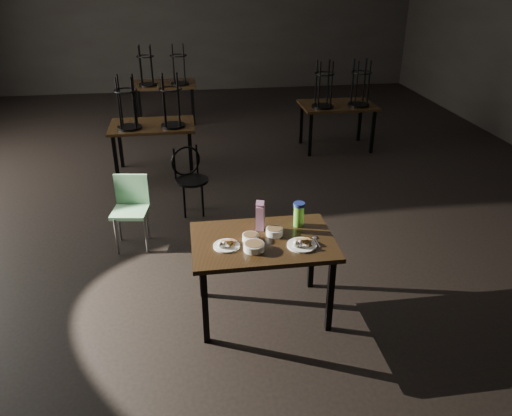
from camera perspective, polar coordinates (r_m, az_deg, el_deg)
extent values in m
plane|color=black|center=(6.98, -2.99, 2.27)|extent=(12.00, 12.00, 0.00)
cube|color=black|center=(12.42, -6.09, 20.52)|extent=(10.00, 0.04, 3.20)
cube|color=black|center=(4.21, 0.79, -3.87)|extent=(1.20, 0.80, 0.04)
cube|color=black|center=(4.11, -5.83, -11.14)|extent=(0.05, 0.05, 0.71)
cube|color=black|center=(4.26, 8.49, -9.83)|extent=(0.05, 0.05, 0.71)
cube|color=black|center=(4.64, -6.27, -6.34)|extent=(0.05, 0.05, 0.71)
cube|color=black|center=(4.77, 6.37, -5.36)|extent=(0.05, 0.05, 0.71)
cylinder|color=white|center=(4.10, -3.38, -4.33)|extent=(0.22, 0.22, 0.01)
cube|color=#9D6E37|center=(4.11, -3.37, -3.52)|extent=(0.08, 0.08, 0.04)
cube|color=#9D6E37|center=(4.11, -3.01, -3.49)|extent=(0.09, 0.09, 0.03)
ellipsoid|color=white|center=(4.06, -4.10, -4.20)|extent=(0.04, 0.04, 0.05)
ellipsoid|color=white|center=(4.06, -3.66, -4.17)|extent=(0.04, 0.04, 0.05)
cylinder|color=white|center=(4.12, 5.25, -4.24)|extent=(0.25, 0.25, 0.01)
cube|color=#9D6E37|center=(4.13, 5.22, -3.34)|extent=(0.09, 0.09, 0.04)
cube|color=#9D6E37|center=(4.14, 5.62, -3.31)|extent=(0.10, 0.10, 0.03)
ellipsoid|color=white|center=(4.06, 4.57, -4.10)|extent=(0.05, 0.05, 0.06)
ellipsoid|color=white|center=(4.07, 5.04, -4.07)|extent=(0.05, 0.05, 0.06)
cylinder|color=white|center=(4.17, -0.65, -3.38)|extent=(0.14, 0.14, 0.05)
cylinder|color=brown|center=(4.17, -0.65, -3.16)|extent=(0.12, 0.12, 0.01)
cylinder|color=white|center=(4.26, 2.12, -2.72)|extent=(0.15, 0.15, 0.06)
cylinder|color=brown|center=(4.25, 2.13, -2.48)|extent=(0.12, 0.12, 0.01)
cylinder|color=white|center=(4.04, -0.24, -4.46)|extent=(0.17, 0.17, 0.06)
cylinder|color=brown|center=(4.03, -0.24, -4.21)|extent=(0.15, 0.15, 0.01)
cube|color=#851861|center=(4.30, 0.50, -1.14)|extent=(0.09, 0.09, 0.22)
cube|color=#851861|center=(4.24, 0.51, 0.45)|extent=(0.09, 0.09, 0.07)
cylinder|color=#6ED03D|center=(4.38, 4.90, -0.91)|extent=(0.10, 0.10, 0.19)
cylinder|color=navy|center=(4.33, 4.96, 0.40)|extent=(0.11, 0.11, 0.03)
ellipsoid|color=silver|center=(4.25, 6.72, -3.33)|extent=(0.04, 0.06, 0.01)
cube|color=silver|center=(4.17, 7.06, -4.03)|extent=(0.01, 0.13, 0.00)
cylinder|color=black|center=(6.14, -7.31, 3.14)|extent=(0.40, 0.40, 0.03)
torus|color=black|center=(6.22, -8.03, 5.34)|extent=(0.36, 0.16, 0.38)
cylinder|color=black|center=(6.34, -6.22, 1.76)|extent=(0.03, 0.03, 0.44)
cylinder|color=black|center=(6.34, -8.24, 1.63)|extent=(0.03, 0.03, 0.44)
cylinder|color=black|center=(6.13, -8.20, 0.76)|extent=(0.03, 0.03, 0.44)
cylinder|color=black|center=(6.14, -6.12, 0.90)|extent=(0.03, 0.03, 0.44)
cube|color=#69A476|center=(5.54, -14.19, -0.41)|extent=(0.42, 0.42, 0.04)
cube|color=#69A476|center=(5.61, -14.02, 2.11)|extent=(0.37, 0.09, 0.35)
cylinder|color=slate|center=(5.52, -15.67, -3.19)|extent=(0.02, 0.02, 0.42)
cylinder|color=slate|center=(5.49, -12.47, -3.00)|extent=(0.02, 0.02, 0.42)
cylinder|color=slate|center=(5.79, -15.36, -1.69)|extent=(0.02, 0.02, 0.42)
cylinder|color=slate|center=(5.76, -12.32, -1.51)|extent=(0.02, 0.02, 0.42)
cube|color=black|center=(7.39, -11.79, 9.20)|extent=(1.20, 0.80, 0.04)
cube|color=black|center=(7.26, -15.72, 5.30)|extent=(0.05, 0.05, 0.71)
cube|color=black|center=(7.19, -7.47, 5.89)|extent=(0.05, 0.05, 0.71)
cube|color=black|center=(7.86, -15.25, 6.97)|extent=(0.05, 0.05, 0.71)
cube|color=black|center=(7.79, -7.60, 7.52)|extent=(0.05, 0.05, 0.71)
cylinder|color=black|center=(7.26, -14.24, 8.93)|extent=(0.34, 0.34, 0.03)
torus|color=black|center=(7.13, -14.70, 12.75)|extent=(0.32, 0.32, 0.02)
cylinder|color=black|center=(7.25, -13.71, 11.97)|extent=(0.03, 0.03, 0.70)
cylinder|color=black|center=(7.27, -15.29, 11.83)|extent=(0.03, 0.03, 0.70)
cylinder|color=black|center=(7.08, -15.45, 11.43)|extent=(0.03, 0.03, 0.70)
cylinder|color=black|center=(7.06, -13.83, 11.57)|extent=(0.03, 0.03, 0.70)
cylinder|color=black|center=(7.22, -9.46, 9.29)|extent=(0.34, 0.34, 0.03)
torus|color=black|center=(7.10, -9.76, 13.14)|extent=(0.32, 0.32, 0.02)
cylinder|color=black|center=(7.22, -8.87, 12.34)|extent=(0.03, 0.03, 0.70)
cylinder|color=black|center=(7.23, -10.48, 12.22)|extent=(0.03, 0.03, 0.70)
cylinder|color=black|center=(7.03, -10.51, 11.83)|extent=(0.03, 0.03, 0.70)
cylinder|color=black|center=(7.03, -8.86, 11.95)|extent=(0.03, 0.03, 0.70)
cube|color=black|center=(8.42, 9.32, 11.50)|extent=(1.20, 0.80, 0.04)
cube|color=black|center=(8.09, 6.22, 8.31)|extent=(0.05, 0.05, 0.71)
cube|color=black|center=(8.41, 13.19, 8.46)|extent=(0.05, 0.05, 0.71)
cube|color=black|center=(8.68, 5.19, 9.62)|extent=(0.05, 0.05, 0.71)
cube|color=black|center=(8.98, 11.77, 9.74)|extent=(0.05, 0.05, 0.71)
cylinder|color=black|center=(8.19, 7.60, 11.45)|extent=(0.34, 0.34, 0.03)
torus|color=black|center=(8.08, 7.81, 14.87)|extent=(0.32, 0.32, 0.02)
cylinder|color=black|center=(8.22, 8.25, 14.09)|extent=(0.03, 0.03, 0.70)
cylinder|color=black|center=(8.17, 6.88, 14.09)|extent=(0.03, 0.03, 0.70)
cylinder|color=black|center=(7.98, 7.24, 13.78)|extent=(0.03, 0.03, 0.70)
cylinder|color=black|center=(8.04, 8.64, 13.78)|extent=(0.03, 0.03, 0.70)
cylinder|color=black|center=(8.37, 11.64, 11.47)|extent=(0.34, 0.34, 0.03)
torus|color=black|center=(8.26, 11.96, 14.82)|extent=(0.32, 0.32, 0.02)
cylinder|color=black|center=(8.41, 12.30, 14.04)|extent=(0.03, 0.03, 0.70)
cylinder|color=black|center=(8.34, 10.98, 14.07)|extent=(0.03, 0.03, 0.70)
cylinder|color=black|center=(8.16, 11.43, 13.76)|extent=(0.03, 0.03, 0.70)
cylinder|color=black|center=(8.23, 12.77, 13.73)|extent=(0.03, 0.03, 0.70)
cube|color=black|center=(9.98, -10.45, 13.74)|extent=(1.20, 0.80, 0.04)
cube|color=black|center=(9.79, -13.39, 10.96)|extent=(0.05, 0.05, 0.71)
cube|color=black|center=(9.75, -7.19, 11.40)|extent=(0.05, 0.05, 0.71)
cube|color=black|center=(10.41, -13.16, 11.88)|extent=(0.05, 0.05, 0.71)
cube|color=black|center=(10.37, -7.31, 12.30)|extent=(0.05, 0.05, 0.71)
cylinder|color=black|center=(9.84, -12.27, 13.62)|extent=(0.34, 0.34, 0.03)
torus|color=black|center=(9.75, -12.56, 16.48)|extent=(0.32, 0.32, 0.02)
cylinder|color=black|center=(9.86, -11.86, 15.85)|extent=(0.03, 0.03, 0.70)
cylinder|color=black|center=(9.87, -13.05, 15.75)|extent=(0.03, 0.03, 0.70)
cylinder|color=black|center=(9.68, -13.12, 15.54)|extent=(0.03, 0.03, 0.70)
cylinder|color=black|center=(9.67, -11.91, 15.64)|extent=(0.03, 0.03, 0.70)
cylinder|color=black|center=(9.82, -8.69, 13.88)|extent=(0.34, 0.34, 0.03)
torus|color=black|center=(9.72, -8.89, 16.75)|extent=(0.32, 0.32, 0.02)
cylinder|color=black|center=(9.85, -8.24, 16.11)|extent=(0.03, 0.03, 0.70)
cylinder|color=black|center=(9.85, -9.44, 16.03)|extent=(0.03, 0.03, 0.70)
cylinder|color=black|center=(9.65, -9.44, 15.83)|extent=(0.03, 0.03, 0.70)
cylinder|color=black|center=(9.65, -8.22, 15.91)|extent=(0.03, 0.03, 0.70)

